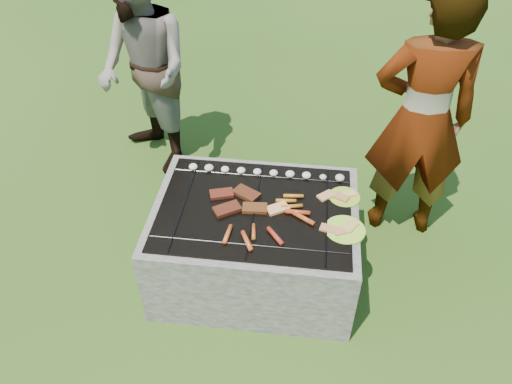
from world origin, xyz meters
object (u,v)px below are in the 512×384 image
fire_pit (255,244)px  plate_near (345,230)px  plate_far (344,197)px  cook (421,120)px  bystander (144,70)px

fire_pit → plate_near: 0.66m
plate_far → cook: cook is taller
cook → bystander: (-2.07, 0.57, -0.06)m
cook → plate_near: bearing=56.4°
fire_pit → cook: (1.03, 0.63, 0.66)m
fire_pit → bystander: 1.69m
fire_pit → plate_far: bearing=17.3°
fire_pit → bystander: (-1.03, 1.20, 0.61)m
cook → fire_pit: bearing=29.8°
plate_near → cook: cook is taller
bystander → cook: bearing=31.1°
plate_near → bystander: (-1.60, 1.32, 0.28)m
fire_pit → plate_far: (0.56, 0.17, 0.33)m
fire_pit → bystander: bearing=130.8°
plate_near → bystander: bystander is taller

